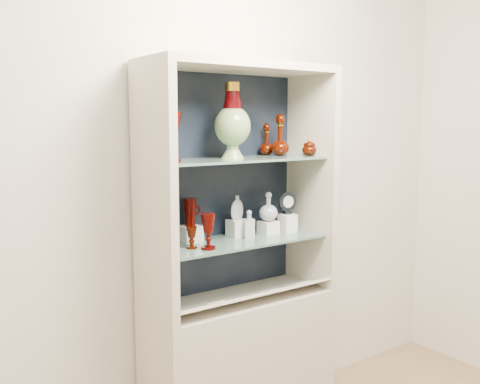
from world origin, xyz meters
TOP-DOWN VIEW (x-y plane):
  - wall_back at (0.00, 1.75)m, footprint 3.50×0.02m
  - cabinet_base at (0.00, 1.53)m, footprint 1.00×0.40m
  - cabinet_back_panel at (0.00, 1.72)m, footprint 0.98×0.02m
  - cabinet_side_left at (-0.48, 1.53)m, footprint 0.04×0.40m
  - cabinet_side_right at (0.48, 1.53)m, footprint 0.04×0.40m
  - cabinet_top_cap at (0.00, 1.53)m, footprint 1.00×0.40m
  - shelf_lower at (0.00, 1.55)m, footprint 0.92×0.34m
  - shelf_upper at (0.00, 1.55)m, footprint 0.92×0.34m
  - label_ledge at (0.00, 1.42)m, footprint 0.92×0.17m
  - label_card_0 at (0.31, 1.42)m, footprint 0.10×0.06m
  - label_card_1 at (-0.24, 1.42)m, footprint 0.10×0.06m
  - label_card_2 at (0.08, 1.42)m, footprint 0.10×0.06m
  - label_card_3 at (0.08, 1.42)m, footprint 0.10×0.06m
  - pedestal_lamp_left at (-0.39, 1.52)m, footprint 0.10×0.10m
  - pedestal_lamp_right at (-0.34, 1.61)m, footprint 0.10×0.10m
  - enamel_urn at (-0.03, 1.55)m, footprint 0.23×0.23m
  - ruby_decanter_a at (0.29, 1.57)m, footprint 0.12×0.12m
  - ruby_decanter_b at (0.27, 1.66)m, footprint 0.10×0.10m
  - lidded_bowl at (0.44, 1.50)m, footprint 0.10×0.10m
  - cobalt_goblet at (-0.38, 1.58)m, footprint 0.08×0.08m
  - ruby_goblet_tall at (-0.23, 1.46)m, footprint 0.09×0.09m
  - ruby_goblet_small at (-0.29, 1.52)m, footprint 0.06×0.06m
  - riser_ruby_pitcher at (-0.22, 1.66)m, footprint 0.10×0.10m
  - ruby_pitcher at (-0.22, 1.66)m, footprint 0.11×0.07m
  - clear_square_bottle at (0.07, 1.55)m, footprint 0.07×0.07m
  - riser_flat_flask at (0.04, 1.62)m, footprint 0.09×0.09m
  - flat_flask at (0.04, 1.62)m, footprint 0.10×0.06m
  - riser_clear_round_decanter at (0.22, 1.57)m, footprint 0.09×0.09m
  - clear_round_decanter at (0.22, 1.57)m, footprint 0.11×0.11m
  - riser_cameo_medallion at (0.33, 1.55)m, footprint 0.08×0.08m
  - cameo_medallion at (0.33, 1.55)m, footprint 0.11×0.05m

SIDE VIEW (x-z plane):
  - cabinet_base at x=0.00m, z-range 0.00..0.75m
  - label_ledge at x=0.00m, z-range 0.74..0.82m
  - label_card_0 at x=0.31m, z-range 0.78..0.81m
  - label_card_1 at x=-0.24m, z-range 0.78..0.81m
  - label_card_2 at x=0.08m, z-range 0.78..0.81m
  - label_card_3 at x=0.08m, z-range 0.78..0.81m
  - shelf_lower at x=0.00m, z-range 1.04..1.05m
  - riser_clear_round_decanter at x=0.22m, z-range 1.05..1.12m
  - riser_ruby_pitcher at x=-0.22m, z-range 1.05..1.13m
  - riser_flat_flask at x=0.04m, z-range 1.05..1.14m
  - riser_cameo_medallion at x=0.33m, z-range 1.05..1.15m
  - ruby_goblet_small at x=-0.29m, z-range 1.05..1.15m
  - clear_square_bottle at x=0.07m, z-range 1.05..1.20m
  - cobalt_goblet at x=-0.38m, z-range 1.05..1.22m
  - ruby_goblet_tall at x=-0.23m, z-range 1.05..1.22m
  - clear_round_decanter at x=0.22m, z-range 1.12..1.27m
  - ruby_pitcher at x=-0.22m, z-range 1.13..1.27m
  - flat_flask at x=0.04m, z-range 1.14..1.27m
  - cameo_medallion at x=0.33m, z-range 1.15..1.28m
  - cabinet_back_panel at x=0.00m, z-range 0.75..1.90m
  - cabinet_side_left at x=-0.48m, z-range 0.75..1.90m
  - cabinet_side_right at x=0.48m, z-range 0.75..1.90m
  - wall_back at x=0.00m, z-range 0.00..2.80m
  - shelf_upper at x=0.00m, z-range 1.46..1.47m
  - lidded_bowl at x=0.44m, z-range 1.47..1.56m
  - ruby_decanter_b at x=0.27m, z-range 1.47..1.66m
  - pedestal_lamp_right at x=-0.34m, z-range 1.47..1.72m
  - pedestal_lamp_left at x=-0.39m, z-range 1.47..1.72m
  - ruby_decanter_a at x=0.29m, z-range 1.47..1.72m
  - enamel_urn at x=-0.03m, z-range 1.47..1.84m
  - cabinet_top_cap at x=0.00m, z-range 1.90..1.94m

